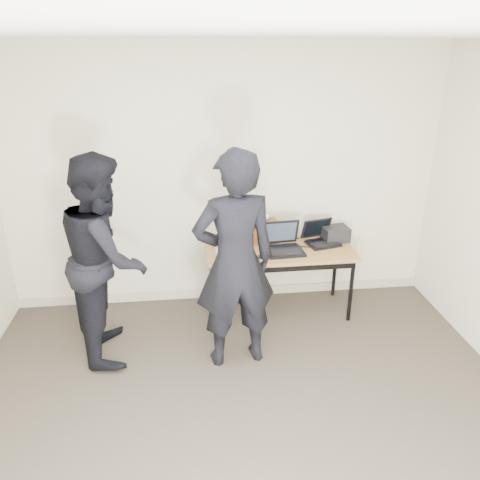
{
  "coord_description": "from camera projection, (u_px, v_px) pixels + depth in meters",
  "views": [
    {
      "loc": [
        -0.35,
        -2.42,
        2.66
      ],
      "look_at": [
        0.1,
        1.6,
        0.95
      ],
      "focal_mm": 35.0,
      "sensor_mm": 36.0,
      "label": 1
    }
  ],
  "objects": [
    {
      "name": "person_observer",
      "position": [
        106.0,
        257.0,
        4.09
      ],
      "size": [
        0.8,
        0.98,
        1.86
      ],
      "primitive_type": "imported",
      "rotation": [
        0.0,
        0.0,
        1.69
      ],
      "color": "black",
      "rests_on": "ground"
    },
    {
      "name": "cables",
      "position": [
        285.0,
        249.0,
        4.75
      ],
      "size": [
        1.14,
        0.5,
        0.01
      ],
      "rotation": [
        0.0,
        0.0,
        0.15
      ],
      "color": "silver",
      "rests_on": "desk"
    },
    {
      "name": "laptop_center",
      "position": [
        283.0,
        244.0,
        4.72
      ],
      "size": [
        0.4,
        0.38,
        0.29
      ],
      "rotation": [
        0.0,
        0.0,
        0.07
      ],
      "color": "black",
      "rests_on": "desk"
    },
    {
      "name": "laptop_right",
      "position": [
        321.0,
        238.0,
        4.9
      ],
      "size": [
        0.4,
        0.39,
        0.24
      ],
      "rotation": [
        0.0,
        0.0,
        0.26
      ],
      "color": "black",
      "rests_on": "desk"
    },
    {
      "name": "desk",
      "position": [
        280.0,
        255.0,
        4.77
      ],
      "size": [
        1.51,
        0.66,
        0.72
      ],
      "rotation": [
        0.0,
        0.0,
        0.01
      ],
      "color": "olive",
      "rests_on": "ground"
    },
    {
      "name": "power_brick",
      "position": [
        261.0,
        257.0,
        4.56
      ],
      "size": [
        0.07,
        0.05,
        0.03
      ],
      "primitive_type": "cube",
      "rotation": [
        0.0,
        0.0,
        0.03
      ],
      "color": "black",
      "rests_on": "desk"
    },
    {
      "name": "baseboard",
      "position": [
        225.0,
        292.0,
        5.31
      ],
      "size": [
        4.5,
        0.03,
        0.1
      ],
      "primitive_type": "cube",
      "color": "#AFA691",
      "rests_on": "ground"
    },
    {
      "name": "equipment_box",
      "position": [
        335.0,
        234.0,
        4.96
      ],
      "size": [
        0.28,
        0.24,
        0.15
      ],
      "primitive_type": "cube",
      "rotation": [
        0.0,
        0.0,
        0.09
      ],
      "color": "black",
      "rests_on": "desk"
    },
    {
      "name": "tissue",
      "position": [
        263.0,
        217.0,
        4.83
      ],
      "size": [
        0.14,
        0.12,
        0.08
      ],
      "primitive_type": "ellipsoid",
      "rotation": [
        0.0,
        0.0,
        0.14
      ],
      "color": "white",
      "rests_on": "leather_satchel"
    },
    {
      "name": "laptop_beige",
      "position": [
        230.0,
        250.0,
        4.64
      ],
      "size": [
        0.3,
        0.29,
        0.21
      ],
      "rotation": [
        0.0,
        0.0,
        0.14
      ],
      "color": "beige",
      "rests_on": "desk"
    },
    {
      "name": "room",
      "position": [
        254.0,
        283.0,
        2.76
      ],
      "size": [
        4.6,
        4.6,
        2.8
      ],
      "color": "#3B342C",
      "rests_on": "ground"
    },
    {
      "name": "leather_satchel",
      "position": [
        260.0,
        231.0,
        4.88
      ],
      "size": [
        0.37,
        0.21,
        0.25
      ],
      "rotation": [
        0.0,
        0.0,
        0.09
      ],
      "color": "brown",
      "rests_on": "desk"
    },
    {
      "name": "person_typist",
      "position": [
        235.0,
        262.0,
        3.9
      ],
      "size": [
        0.77,
        0.57,
        1.94
      ],
      "primitive_type": "imported",
      "rotation": [
        0.0,
        0.0,
        3.3
      ],
      "color": "black",
      "rests_on": "ground"
    }
  ]
}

